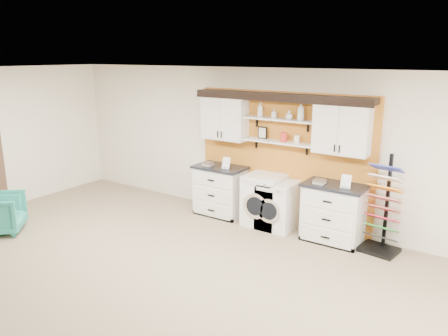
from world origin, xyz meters
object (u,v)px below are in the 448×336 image
Objects in this scene: dryer at (278,205)px; armchair at (0,213)px; base_cabinet_left at (220,190)px; washer at (264,200)px; base_cabinet_right at (333,213)px; sample_rack at (382,221)px.

dryer reaches higher than armchair.
washer is (0.97, -0.00, -0.01)m from base_cabinet_left.
sample_rack is at bearing 2.47° from base_cabinet_right.
sample_rack reaches higher than base_cabinet_right.
washer is 1.25× the size of armchair.
base_cabinet_right is 1.07× the size of washer.
base_cabinet_right is 0.64× the size of sample_rack.
armchair is at bearing -145.12° from sample_rack.
base_cabinet_left is 1.05× the size of washer.
washer is 0.27m from dryer.
dryer is 1.79m from sample_rack.
base_cabinet_left reaches higher than armchair.
armchair is at bearing -141.72° from washer.
armchair is (-4.94, -2.89, -0.15)m from base_cabinet_right.
base_cabinet_left is 1.15× the size of dryer.
sample_rack reaches higher than dryer.
base_cabinet_right is 1.02m from dryer.
sample_rack reaches higher than armchair.
sample_rack is at bearing 1.17° from dryer.
washer is 4.66m from armchair.
sample_rack is (3.03, 0.03, 0.03)m from base_cabinet_left.
base_cabinet_left is at bearing -171.54° from sample_rack.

